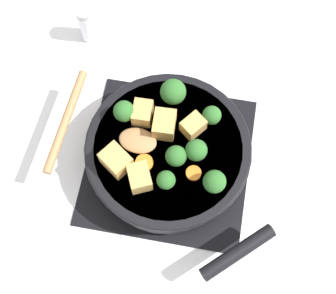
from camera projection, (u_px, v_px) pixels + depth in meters
name	position (u px, v px, depth m)	size (l,w,h in m)	color
ground_plane	(168.00, 161.00, 0.91)	(2.40, 2.40, 0.00)	white
front_burner_grate	(168.00, 159.00, 0.89)	(0.31, 0.31, 0.03)	black
skillet_pan	(169.00, 152.00, 0.85)	(0.36, 0.37, 0.05)	black
wooden_spoon	(99.00, 129.00, 0.84)	(0.19, 0.20, 0.02)	#A87A4C
tofu_cube_center_large	(164.00, 125.00, 0.83)	(0.05, 0.04, 0.04)	tan
tofu_cube_near_handle	(193.00, 126.00, 0.83)	(0.04, 0.03, 0.03)	tan
tofu_cube_east_chunk	(116.00, 161.00, 0.80)	(0.05, 0.04, 0.04)	tan
tofu_cube_west_chunk	(143.00, 113.00, 0.84)	(0.04, 0.03, 0.03)	tan
tofu_cube_back_piece	(140.00, 177.00, 0.79)	(0.04, 0.04, 0.04)	tan
broccoli_floret_near_spoon	(196.00, 150.00, 0.80)	(0.04, 0.04, 0.05)	#709956
broccoli_floret_center_top	(166.00, 180.00, 0.79)	(0.03, 0.03, 0.04)	#709956
broccoli_floret_east_rim	(214.00, 182.00, 0.78)	(0.04, 0.04, 0.05)	#709956
broccoli_floret_west_rim	(212.00, 115.00, 0.83)	(0.03, 0.03, 0.04)	#709956
broccoli_floret_north_edge	(173.00, 92.00, 0.84)	(0.05, 0.05, 0.05)	#709956
broccoli_floret_south_cluster	(124.00, 111.00, 0.83)	(0.04, 0.04, 0.05)	#709956
broccoli_floret_mid_floret	(176.00, 156.00, 0.80)	(0.04, 0.04, 0.04)	#709956
carrot_slice_orange_thin	(144.00, 163.00, 0.82)	(0.03, 0.03, 0.01)	orange
carrot_slice_near_center	(194.00, 173.00, 0.81)	(0.03, 0.03, 0.01)	orange
salt_shaker	(88.00, 24.00, 0.97)	(0.04, 0.04, 0.09)	white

